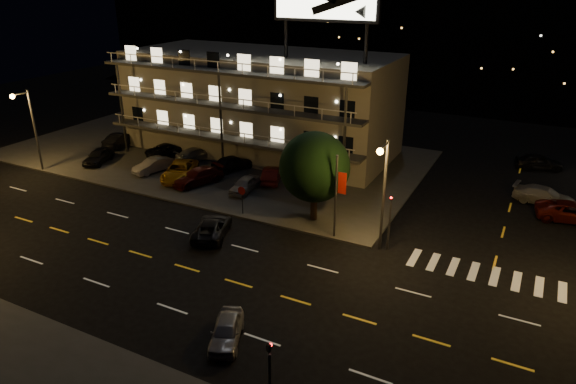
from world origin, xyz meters
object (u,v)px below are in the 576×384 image
at_px(lot_car_7, 196,154).
at_px(road_car_west, 212,227).
at_px(lot_car_4, 245,185).
at_px(lot_car_2, 180,171).
at_px(road_car_east, 226,330).
at_px(tree, 314,169).

bearing_deg(lot_car_7, road_car_west, 148.37).
height_order(lot_car_7, road_car_west, lot_car_7).
bearing_deg(lot_car_7, lot_car_4, 169.08).
bearing_deg(lot_car_7, lot_car_2, 127.95).
bearing_deg(road_car_east, lot_car_7, 106.50).
bearing_deg(lot_car_4, lot_car_2, 177.59).
bearing_deg(lot_car_4, road_car_west, -78.41).
bearing_deg(lot_car_2, road_car_west, -62.04).
relative_size(lot_car_2, lot_car_4, 1.45).
xyz_separation_m(lot_car_4, road_car_west, (2.12, -8.02, -0.12)).
xyz_separation_m(lot_car_2, road_car_east, (16.70, -17.39, -0.28)).
bearing_deg(lot_car_4, lot_car_7, 147.87).
height_order(lot_car_2, road_car_east, lot_car_2).
height_order(tree, lot_car_4, tree).
xyz_separation_m(lot_car_4, lot_car_7, (-8.87, 4.89, 0.01)).
relative_size(lot_car_2, road_car_west, 1.13).
relative_size(tree, lot_car_4, 1.87).
bearing_deg(road_car_west, lot_car_2, -61.74).
distance_m(lot_car_7, road_car_east, 29.05).
distance_m(lot_car_4, road_car_west, 8.29).
xyz_separation_m(tree, road_car_east, (1.94, -15.17, -3.71)).
bearing_deg(lot_car_4, tree, -20.01).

